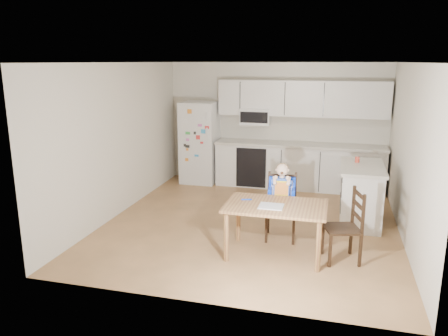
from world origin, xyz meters
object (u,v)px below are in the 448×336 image
refrigerator (200,142)px  kitchen_island (361,194)px  dining_table (276,212)px  chair_booster (282,193)px  red_cup (357,160)px  chair_side (350,221)px

refrigerator → kitchen_island: (3.22, -1.66, -0.38)m
refrigerator → dining_table: 3.87m
kitchen_island → chair_booster: (-1.14, -0.97, 0.21)m
dining_table → kitchen_island: bearing=54.4°
kitchen_island → red_cup: (-0.08, 0.21, 0.50)m
refrigerator → chair_side: bearing=-46.4°
chair_booster → chair_side: (0.94, -0.54, -0.14)m
refrigerator → dining_table: size_ratio=1.30×
red_cup → dining_table: 2.12m
kitchen_island → red_cup: size_ratio=14.05×
red_cup → chair_booster: size_ratio=0.08×
refrigerator → chair_booster: refrigerator is taller
red_cup → chair_side: bearing=-93.8°
dining_table → chair_side: 0.95m
refrigerator → red_cup: refrigerator is taller
kitchen_island → dining_table: size_ratio=0.96×
kitchen_island → chair_booster: bearing=-139.6°
refrigerator → chair_side: 4.39m
chair_booster → dining_table: bearing=-94.3°
kitchen_island → dining_table: (-1.14, -1.59, 0.14)m
red_cup → refrigerator: bearing=155.2°
dining_table → chair_booster: bearing=90.4°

